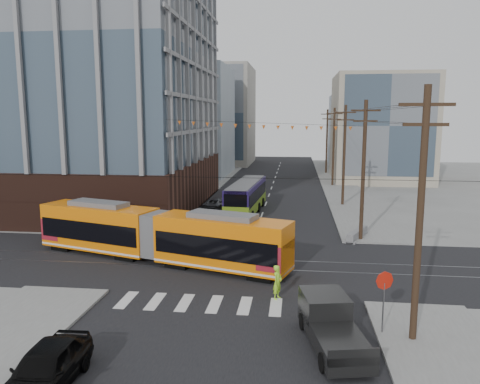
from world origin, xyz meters
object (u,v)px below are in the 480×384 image
Objects in this scene: pickup_truck at (334,328)px; city_bus at (246,197)px; streetcar at (157,235)px; black_sedan at (45,369)px.

city_bus is at bearing 91.97° from pickup_truck.
streetcar is 3.45× the size of pickup_truck.
city_bus is at bearing 81.54° from black_sedan.
streetcar is 15.57m from pickup_truck.
city_bus is (4.26, 17.11, -0.17)m from streetcar.
city_bus reaches higher than pickup_truck.
streetcar is at bearing -100.04° from city_bus.
city_bus is 28.94m from pickup_truck.
streetcar is 15.43m from black_sedan.
pickup_truck reaches higher than black_sedan.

